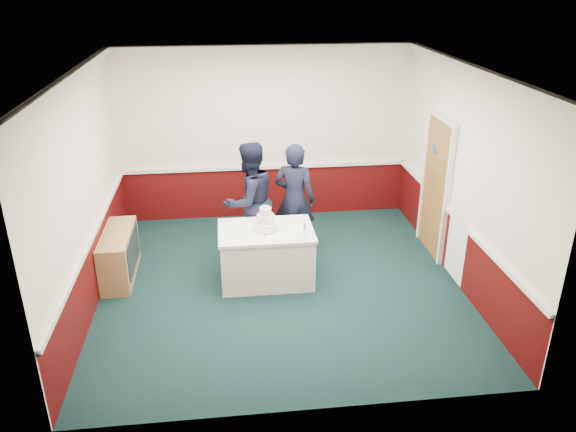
{
  "coord_description": "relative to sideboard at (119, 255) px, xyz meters",
  "views": [
    {
      "loc": [
        -0.71,
        -6.87,
        4.1
      ],
      "look_at": [
        0.09,
        -0.1,
        1.1
      ],
      "focal_mm": 35.0,
      "sensor_mm": 36.0,
      "label": 1
    }
  ],
  "objects": [
    {
      "name": "sideboard",
      "position": [
        0.0,
        0.0,
        0.0
      ],
      "size": [
        0.41,
        1.2,
        0.7
      ],
      "color": "tan",
      "rests_on": "ground"
    },
    {
      "name": "person_woman",
      "position": [
        2.6,
        0.52,
        0.53
      ],
      "size": [
        0.75,
        0.63,
        1.77
      ],
      "primitive_type": "imported",
      "rotation": [
        0.0,
        0.0,
        2.76
      ],
      "color": "black",
      "rests_on": "ground"
    },
    {
      "name": "cake_knife",
      "position": [
        2.06,
        -0.52,
        0.44
      ],
      "size": [
        0.04,
        0.22,
        0.0
      ],
      "primitive_type": "cube",
      "rotation": [
        0.0,
        0.0,
        -0.13
      ],
      "color": "silver",
      "rests_on": "cake_table"
    },
    {
      "name": "room_shell",
      "position": [
        2.36,
        0.12,
        1.62
      ],
      "size": [
        5.0,
        5.0,
        3.0
      ],
      "color": "white",
      "rests_on": "ground"
    },
    {
      "name": "ground",
      "position": [
        2.28,
        -0.49,
        -0.35
      ],
      "size": [
        5.0,
        5.0,
        0.0
      ],
      "primitive_type": "plane",
      "color": "#13292E",
      "rests_on": "ground"
    },
    {
      "name": "champagne_flute",
      "position": [
        2.59,
        -0.6,
        0.58
      ],
      "size": [
        0.05,
        0.05,
        0.21
      ],
      "color": "silver",
      "rests_on": "cake_table"
    },
    {
      "name": "cake_table",
      "position": [
        2.09,
        -0.32,
        0.05
      ],
      "size": [
        1.32,
        0.92,
        0.79
      ],
      "color": "white",
      "rests_on": "ground"
    },
    {
      "name": "person_man",
      "position": [
        1.91,
        0.43,
        0.56
      ],
      "size": [
        1.12,
        1.07,
        1.83
      ],
      "primitive_type": "imported",
      "rotation": [
        0.0,
        0.0,
        3.73
      ],
      "color": "black",
      "rests_on": "ground"
    },
    {
      "name": "wedding_cake",
      "position": [
        2.09,
        -0.32,
        0.55
      ],
      "size": [
        0.35,
        0.35,
        0.36
      ],
      "color": "white",
      "rests_on": "cake_table"
    }
  ]
}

